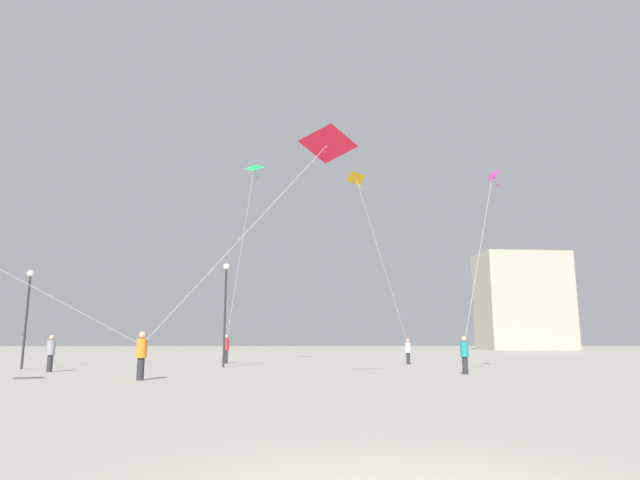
{
  "coord_description": "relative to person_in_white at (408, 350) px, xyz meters",
  "views": [
    {
      "loc": [
        -0.88,
        -5.45,
        1.46
      ],
      "look_at": [
        0.0,
        23.34,
        6.77
      ],
      "focal_mm": 30.74,
      "sensor_mm": 36.0,
      "label": 1
    }
  ],
  "objects": [
    {
      "name": "lamppost_east",
      "position": [
        -11.03,
        -3.43,
        2.95
      ],
      "size": [
        0.36,
        0.36,
        5.83
      ],
      "color": "#2D2D30",
      "rests_on": "ground_plane"
    },
    {
      "name": "building_left_hall",
      "position": [
        29.29,
        53.63,
        6.95
      ],
      "size": [
        14.34,
        8.79,
        15.63
      ],
      "color": "#B2A893",
      "rests_on": "ground_plane"
    },
    {
      "name": "kite_magenta_diamond",
      "position": [
        2.64,
        -9.29,
        8.47
      ],
      "size": [
        2.45,
        1.42,
        8.53
      ],
      "color": "#D12899"
    },
    {
      "name": "person_in_orange",
      "position": [
        -12.68,
        -13.58,
        0.12
      ],
      "size": [
        0.39,
        0.39,
        1.8
      ],
      "rotation": [
        0.0,
        0.0,
        2.35
      ],
      "color": "#2D2D33",
      "rests_on": "ground_plane"
    },
    {
      "name": "kite_emerald_delta",
      "position": [
        -10.15,
        2.36,
        12.29
      ],
      "size": [
        2.17,
        1.14,
        12.48
      ],
      "color": "green"
    },
    {
      "name": "person_in_grey",
      "position": [
        -18.63,
        -7.81,
        0.08
      ],
      "size": [
        0.38,
        0.38,
        1.73
      ],
      "rotation": [
        0.0,
        0.0,
        0.01
      ],
      "color": "#2D2D33",
      "rests_on": "ground_plane"
    },
    {
      "name": "person_in_white",
      "position": [
        0.0,
        0.0,
        0.0
      ],
      "size": [
        0.35,
        0.35,
        1.59
      ],
      "rotation": [
        0.0,
        0.0,
        0.09
      ],
      "color": "#2D2D33",
      "rests_on": "ground_plane"
    },
    {
      "name": "lamppost_west",
      "position": [
        -21.32,
        -5.01,
        2.6
      ],
      "size": [
        0.36,
        0.36,
        5.21
      ],
      "color": "#2D2D30",
      "rests_on": "ground_plane"
    },
    {
      "name": "kite_amber_delta",
      "position": [
        -3.17,
        -1.18,
        10.57
      ],
      "size": [
        3.9,
        1.88,
        10.68
      ],
      "color": "yellow"
    },
    {
      "name": "kite_crimson_delta",
      "position": [
        -5.77,
        -15.12,
        7.82
      ],
      "size": [
        7.9,
        2.06,
        7.97
      ],
      "color": "red"
    },
    {
      "name": "person_in_red",
      "position": [
        -11.62,
        1.68,
        0.15
      ],
      "size": [
        0.4,
        0.4,
        1.85
      ],
      "rotation": [
        0.0,
        0.0,
        2.72
      ],
      "color": "#2D2D33",
      "rests_on": "ground_plane"
    },
    {
      "name": "person_in_teal",
      "position": [
        0.59,
        -10.23,
        0.04
      ],
      "size": [
        0.36,
        0.36,
        1.65
      ],
      "rotation": [
        0.0,
        0.0,
        0.91
      ],
      "color": "#2D2D33",
      "rests_on": "ground_plane"
    }
  ]
}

